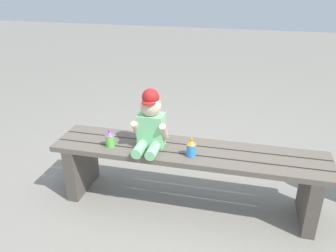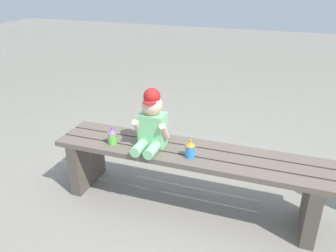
{
  "view_description": "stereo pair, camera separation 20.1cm",
  "coord_description": "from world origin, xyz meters",
  "px_view_note": "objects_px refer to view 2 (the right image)",
  "views": [
    {
      "loc": [
        0.34,
        -1.96,
        1.51
      ],
      "look_at": [
        -0.12,
        -0.05,
        0.61
      ],
      "focal_mm": 36.44,
      "sensor_mm": 36.0,
      "label": 1
    },
    {
      "loc": [
        0.53,
        -1.9,
        1.51
      ],
      "look_at": [
        -0.12,
        -0.05,
        0.61
      ],
      "focal_mm": 36.44,
      "sensor_mm": 36.0,
      "label": 2
    }
  ],
  "objects_px": {
    "sippy_cup_right": "(190,149)",
    "child_figure": "(151,122)",
    "sippy_cup_left": "(112,136)",
    "park_bench": "(188,167)"
  },
  "relations": [
    {
      "from": "sippy_cup_right",
      "to": "child_figure",
      "type": "bearing_deg",
      "value": 168.99
    },
    {
      "from": "sippy_cup_left",
      "to": "park_bench",
      "type": "bearing_deg",
      "value": 8.67
    },
    {
      "from": "park_bench",
      "to": "sippy_cup_right",
      "type": "relative_size",
      "value": 14.75
    },
    {
      "from": "child_figure",
      "to": "sippy_cup_left",
      "type": "height_order",
      "value": "child_figure"
    },
    {
      "from": "sippy_cup_right",
      "to": "park_bench",
      "type": "bearing_deg",
      "value": 113.04
    },
    {
      "from": "park_bench",
      "to": "sippy_cup_left",
      "type": "bearing_deg",
      "value": -171.33
    },
    {
      "from": "child_figure",
      "to": "sippy_cup_right",
      "type": "relative_size",
      "value": 3.26
    },
    {
      "from": "sippy_cup_left",
      "to": "child_figure",
      "type": "bearing_deg",
      "value": 11.61
    },
    {
      "from": "child_figure",
      "to": "sippy_cup_left",
      "type": "relative_size",
      "value": 3.26
    },
    {
      "from": "park_bench",
      "to": "child_figure",
      "type": "distance_m",
      "value": 0.39
    }
  ]
}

